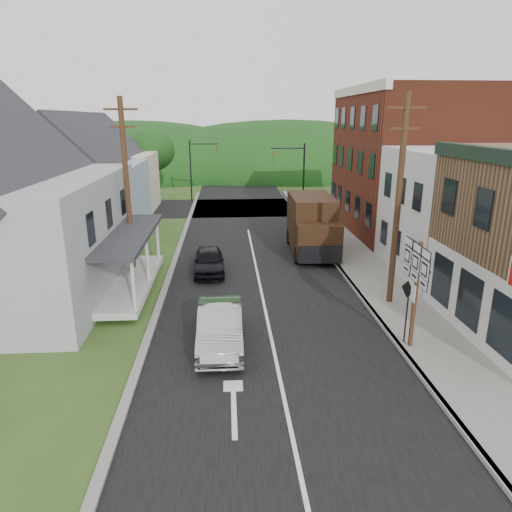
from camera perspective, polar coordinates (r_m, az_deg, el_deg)
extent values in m
plane|color=#2D4719|center=(17.08, 2.09, -11.08)|extent=(120.00, 120.00, 0.00)
cube|color=black|center=(26.30, -0.12, -0.84)|extent=(9.00, 90.00, 0.02)
cube|color=black|center=(42.78, -1.60, 6.09)|extent=(60.00, 9.00, 0.02)
cube|color=slate|center=(25.46, 13.56, -1.76)|extent=(2.80, 55.00, 0.15)
cube|color=slate|center=(25.10, 10.61, -1.84)|extent=(0.20, 55.00, 0.15)
cube|color=slate|center=(24.52, -10.73, -2.33)|extent=(0.30, 55.00, 0.12)
cube|color=silver|center=(26.37, 25.68, 4.82)|extent=(8.00, 7.00, 6.50)
cube|color=maroon|center=(34.64, 18.44, 11.06)|extent=(8.00, 12.00, 10.00)
cube|color=#9EA0A3|center=(24.01, -29.35, 2.04)|extent=(10.00, 12.00, 5.50)
cube|color=#8FA7C3|center=(33.80, -20.02, 6.49)|extent=(7.00, 8.00, 5.00)
cube|color=beige|center=(42.53, -17.43, 8.68)|extent=(7.00, 8.00, 5.00)
cylinder|color=#472D19|center=(20.16, 17.31, 6.11)|extent=(0.26, 0.26, 9.00)
cube|color=#472D19|center=(19.86, 18.33, 17.22)|extent=(1.60, 0.10, 0.10)
cube|color=#472D19|center=(19.86, 18.11, 14.92)|extent=(1.20, 0.10, 0.10)
cylinder|color=#472D19|center=(23.77, -15.78, 7.77)|extent=(0.26, 0.26, 9.00)
cube|color=#472D19|center=(23.52, -16.57, 17.18)|extent=(1.60, 0.10, 0.10)
cube|color=#472D19|center=(23.52, -16.40, 15.24)|extent=(1.20, 0.10, 0.10)
cylinder|color=black|center=(39.38, 5.96, 9.49)|extent=(0.14, 0.14, 6.00)
cylinder|color=black|center=(38.92, 3.99, 13.30)|extent=(2.80, 0.10, 0.10)
imported|color=olive|center=(38.83, 2.18, 12.28)|extent=(0.16, 0.20, 1.00)
cylinder|color=black|center=(45.90, -8.16, 10.45)|extent=(0.14, 0.14, 6.00)
cylinder|color=black|center=(45.61, -6.50, 13.75)|extent=(2.80, 0.10, 0.10)
imported|color=olive|center=(45.61, -4.92, 12.91)|extent=(0.16, 0.20, 1.00)
cylinder|color=#382616|center=(47.96, -12.82, 9.22)|extent=(0.36, 0.36, 3.92)
ellipsoid|color=black|center=(47.68, -13.05, 12.72)|extent=(4.80, 4.80, 4.08)
ellipsoid|color=black|center=(70.47, -2.52, 10.34)|extent=(90.00, 30.00, 16.00)
imported|color=#A1A1A5|center=(16.77, -4.52, -8.82)|extent=(1.60, 4.55, 1.50)
imported|color=black|center=(24.46, -5.91, -0.66)|extent=(1.73, 3.99, 1.34)
cube|color=black|center=(28.53, 6.87, 4.38)|extent=(2.63, 4.83, 3.13)
cube|color=black|center=(25.97, 7.76, 1.87)|extent=(2.54, 1.80, 2.05)
cube|color=black|center=(25.97, 7.76, 3.84)|extent=(2.31, 1.36, 0.05)
cube|color=black|center=(25.24, 8.06, 0.15)|extent=(2.38, 0.23, 0.97)
cylinder|color=black|center=(26.14, 5.20, 0.09)|extent=(0.33, 0.98, 0.97)
cylinder|color=black|center=(26.52, 10.07, 0.14)|extent=(0.33, 0.98, 0.97)
cylinder|color=black|center=(30.27, 4.19, 2.45)|extent=(0.33, 0.98, 0.97)
cylinder|color=black|center=(30.60, 8.42, 2.47)|extent=(0.33, 0.98, 0.97)
cube|color=#472D19|center=(16.85, 19.28, -4.67)|extent=(0.13, 0.13, 3.88)
cube|color=black|center=(16.44, 19.47, -0.72)|extent=(0.12, 2.22, 0.09)
cube|color=white|center=(15.60, 20.50, 0.17)|extent=(0.04, 0.61, 0.24)
cube|color=white|center=(15.74, 20.32, -1.57)|extent=(0.04, 0.66, 0.61)
cube|color=white|center=(15.90, 20.14, -3.28)|extent=(0.04, 0.61, 0.31)
cube|color=white|center=(16.29, 19.50, 0.95)|extent=(0.04, 0.61, 0.24)
cube|color=white|center=(16.42, 19.33, -0.72)|extent=(0.04, 0.66, 0.61)
cube|color=white|center=(16.57, 19.17, -2.36)|extent=(0.04, 0.61, 0.31)
cube|color=white|center=(16.99, 18.58, 1.67)|extent=(0.04, 0.61, 0.24)
cube|color=white|center=(17.12, 18.42, 0.06)|extent=(0.04, 0.66, 0.61)
cube|color=white|center=(17.26, 18.27, -1.52)|extent=(0.04, 0.61, 0.31)
cube|color=white|center=(16.77, 18.97, -4.33)|extent=(0.04, 0.50, 0.61)
cylinder|color=black|center=(17.38, 18.31, -6.83)|extent=(0.07, 0.07, 2.24)
cube|color=black|center=(17.02, 18.41, -3.96)|extent=(0.19, 0.64, 0.66)
cube|color=#F6AF0C|center=(17.03, 18.45, -3.96)|extent=(0.18, 0.58, 0.59)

